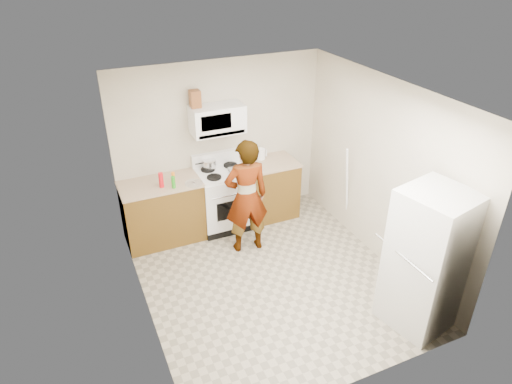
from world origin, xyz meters
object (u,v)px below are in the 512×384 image
fridge (427,260)px  kettle (261,154)px  gas_range (223,198)px  saucepan (209,164)px  person (246,197)px  microwave (217,119)px

fridge → kettle: fridge is taller
gas_range → fridge: 3.15m
gas_range → saucepan: size_ratio=5.74×
person → saucepan: (-0.23, 0.87, 0.16)m
kettle → saucepan: kettle is taller
microwave → fridge: size_ratio=0.45×
saucepan → gas_range: bearing=-50.4°
gas_range → person: (0.09, -0.70, 0.36)m
gas_range → person: person is taller
fridge → saucepan: (-1.49, 2.99, 0.16)m
fridge → saucepan: size_ratio=8.64×
microwave → saucepan: size_ratio=3.86×
gas_range → fridge: fridge is taller
gas_range → kettle: bearing=13.5°
saucepan → fridge: bearing=-63.6°
microwave → person: bearing=-84.1°
gas_range → kettle: size_ratio=6.88×
microwave → kettle: microwave is taller
person → saucepan: 0.92m
person → kettle: size_ratio=10.26×
microwave → fridge: (1.35, -2.95, -0.85)m
fridge → kettle: 3.06m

